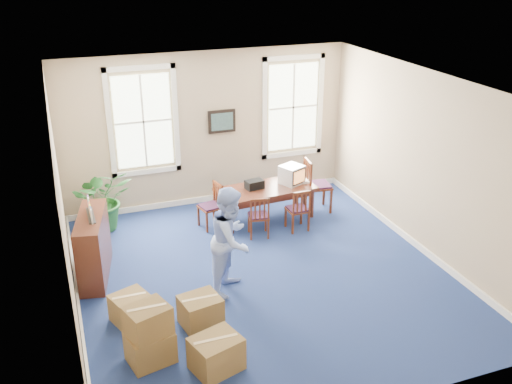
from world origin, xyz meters
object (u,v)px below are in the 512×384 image
object	(u,v)px
crt_tv	(292,175)
potted_plant	(103,199)
credenza	(93,247)
conference_table	(266,203)
man	(231,240)
chair_near_left	(258,215)
cardboard_boxes	(164,325)

from	to	relation	value
crt_tv	potted_plant	distance (m)	3.73
crt_tv	credenza	world-z (taller)	credenza
conference_table	crt_tv	world-z (taller)	crt_tv
man	potted_plant	size ratio (longest dim) A/B	1.40
crt_tv	chair_near_left	xyz separation A→B (m)	(-0.97, -0.71, -0.43)
crt_tv	credenza	bearing A→B (deg)	171.51
crt_tv	credenza	size ratio (longest dim) A/B	0.32
chair_near_left	crt_tv	bearing A→B (deg)	-131.91
conference_table	chair_near_left	world-z (taller)	chair_near_left
chair_near_left	potted_plant	distance (m)	3.00
chair_near_left	credenza	size ratio (longest dim) A/B	0.60
cardboard_boxes	potted_plant	bearing A→B (deg)	94.84
crt_tv	man	xyz separation A→B (m)	(-1.99, -2.25, 0.02)
man	cardboard_boxes	world-z (taller)	man
conference_table	chair_near_left	distance (m)	0.78
conference_table	man	xyz separation A→B (m)	(-1.42, -2.21, 0.54)
chair_near_left	man	distance (m)	1.91
conference_table	cardboard_boxes	bearing A→B (deg)	-133.20
cardboard_boxes	credenza	bearing A→B (deg)	106.34
man	chair_near_left	bearing A→B (deg)	4.75
man	potted_plant	xyz separation A→B (m)	(-1.68, 2.86, -0.25)
credenza	potted_plant	bearing A→B (deg)	90.36
credenza	potted_plant	world-z (taller)	potted_plant
potted_plant	chair_near_left	bearing A→B (deg)	-25.99
credenza	conference_table	bearing A→B (deg)	28.93
conference_table	cardboard_boxes	size ratio (longest dim) A/B	1.26
crt_tv	man	distance (m)	3.01
conference_table	chair_near_left	bearing A→B (deg)	-125.30
chair_near_left	conference_table	bearing A→B (deg)	-108.90
crt_tv	cardboard_boxes	world-z (taller)	crt_tv
credenza	chair_near_left	bearing A→B (deg)	19.28
man	potted_plant	distance (m)	3.32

